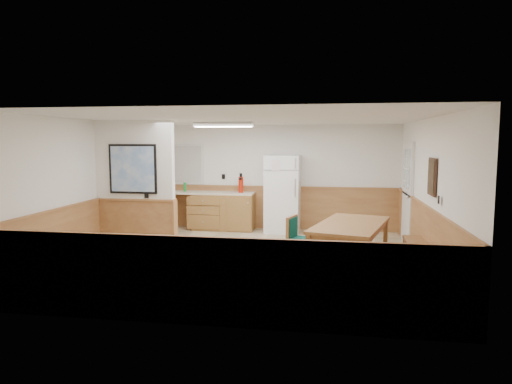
% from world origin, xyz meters
% --- Properties ---
extents(ground, '(6.00, 6.00, 0.00)m').
position_xyz_m(ground, '(0.00, 0.00, 0.00)').
color(ground, '#C0AC89').
rests_on(ground, ground).
extents(ceiling, '(6.00, 6.00, 0.02)m').
position_xyz_m(ceiling, '(0.00, 0.00, 2.50)').
color(ceiling, silver).
rests_on(ceiling, back_wall).
extents(back_wall, '(6.00, 0.02, 2.50)m').
position_xyz_m(back_wall, '(0.00, 3.00, 1.25)').
color(back_wall, white).
rests_on(back_wall, ground).
extents(right_wall, '(0.02, 6.00, 2.50)m').
position_xyz_m(right_wall, '(3.00, 0.00, 1.25)').
color(right_wall, white).
rests_on(right_wall, ground).
extents(left_wall, '(0.02, 6.00, 2.50)m').
position_xyz_m(left_wall, '(-3.00, 0.00, 1.25)').
color(left_wall, white).
rests_on(left_wall, ground).
extents(wainscot_back, '(6.00, 0.04, 1.00)m').
position_xyz_m(wainscot_back, '(0.00, 2.98, 0.50)').
color(wainscot_back, '#B17F47').
rests_on(wainscot_back, ground).
extents(wainscot_right, '(0.04, 6.00, 1.00)m').
position_xyz_m(wainscot_right, '(2.98, 0.00, 0.50)').
color(wainscot_right, '#B17F47').
rests_on(wainscot_right, ground).
extents(wainscot_left, '(0.04, 6.00, 1.00)m').
position_xyz_m(wainscot_left, '(-2.98, 0.00, 0.50)').
color(wainscot_left, '#B17F47').
rests_on(wainscot_left, ground).
extents(partition_wall, '(1.50, 0.20, 2.50)m').
position_xyz_m(partition_wall, '(-2.25, 0.19, 1.23)').
color(partition_wall, white).
rests_on(partition_wall, ground).
extents(kitchen_counter, '(2.20, 0.61, 1.00)m').
position_xyz_m(kitchen_counter, '(-1.21, 2.68, 0.46)').
color(kitchen_counter, '#996536').
rests_on(kitchen_counter, ground).
extents(exterior_door, '(0.07, 1.02, 2.15)m').
position_xyz_m(exterior_door, '(2.96, 1.90, 1.05)').
color(exterior_door, white).
rests_on(exterior_door, ground).
extents(kitchen_window, '(0.80, 0.04, 1.00)m').
position_xyz_m(kitchen_window, '(-2.10, 2.98, 1.55)').
color(kitchen_window, white).
rests_on(kitchen_window, back_wall).
extents(wall_painting, '(0.04, 0.50, 0.60)m').
position_xyz_m(wall_painting, '(2.97, -0.30, 1.55)').
color(wall_painting, '#382216').
rests_on(wall_painting, right_wall).
extents(fluorescent_fixture, '(1.20, 0.30, 0.09)m').
position_xyz_m(fluorescent_fixture, '(-0.80, 1.30, 2.45)').
color(fluorescent_fixture, white).
rests_on(fluorescent_fixture, ceiling).
extents(refrigerator, '(0.81, 0.73, 1.79)m').
position_xyz_m(refrigerator, '(0.29, 2.63, 0.90)').
color(refrigerator, white).
rests_on(refrigerator, ground).
extents(dining_table, '(1.48, 2.18, 0.75)m').
position_xyz_m(dining_table, '(1.72, -0.23, 0.66)').
color(dining_table, olive).
rests_on(dining_table, ground).
extents(dining_bench, '(0.38, 1.51, 0.45)m').
position_xyz_m(dining_bench, '(2.80, -0.31, 0.34)').
color(dining_bench, olive).
rests_on(dining_bench, ground).
extents(dining_chair, '(0.71, 0.57, 0.85)m').
position_xyz_m(dining_chair, '(0.84, -0.25, 0.49)').
color(dining_chair, olive).
rests_on(dining_chair, ground).
extents(fire_extinguisher, '(0.12, 0.12, 0.46)m').
position_xyz_m(fire_extinguisher, '(-0.71, 2.68, 1.10)').
color(fire_extinguisher, '#B91D09').
rests_on(fire_extinguisher, kitchen_counter).
extents(soap_bottle, '(0.08, 0.08, 0.22)m').
position_xyz_m(soap_bottle, '(-2.09, 2.70, 1.01)').
color(soap_bottle, '#1A9035').
rests_on(soap_bottle, kitchen_counter).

